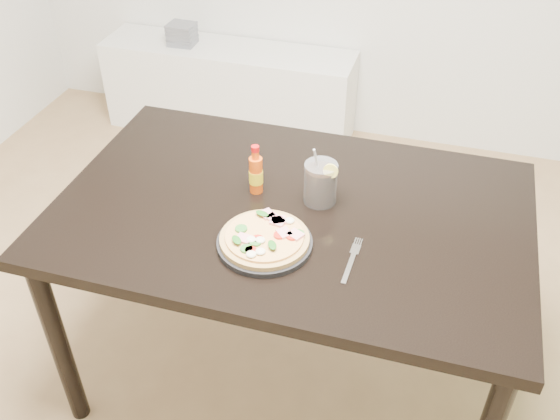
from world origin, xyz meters
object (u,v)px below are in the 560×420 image
(plate, at_px, (265,243))
(cola_cup, at_px, (320,184))
(hot_sauce_bottle, at_px, (256,174))
(dining_table, at_px, (291,229))
(pizza, at_px, (265,238))
(media_console, at_px, (229,90))
(fork, at_px, (352,259))

(plate, bearing_deg, cola_cup, 68.14)
(hot_sauce_bottle, height_order, cola_cup, cola_cup)
(cola_cup, bearing_deg, hot_sauce_bottle, -177.73)
(dining_table, xyz_separation_m, pizza, (-0.02, -0.19, 0.11))
(hot_sauce_bottle, bearing_deg, media_console, 113.86)
(hot_sauce_bottle, distance_m, fork, 0.42)
(cola_cup, xyz_separation_m, media_console, (-0.87, 1.52, -0.56))
(pizza, relative_size, cola_cup, 1.31)
(plate, bearing_deg, dining_table, 82.37)
(hot_sauce_bottle, relative_size, fork, 0.86)
(pizza, height_order, fork, pizza)
(fork, bearing_deg, hot_sauce_bottle, 148.95)
(dining_table, bearing_deg, media_console, 116.95)
(cola_cup, bearing_deg, pizza, -111.67)
(dining_table, distance_m, media_console, 1.81)
(cola_cup, height_order, fork, cola_cup)
(pizza, xyz_separation_m, hot_sauce_bottle, (-0.10, 0.23, 0.04))
(hot_sauce_bottle, xyz_separation_m, media_console, (-0.67, 1.52, -0.56))
(hot_sauce_bottle, bearing_deg, fork, -33.08)
(hot_sauce_bottle, distance_m, cola_cup, 0.20)
(dining_table, distance_m, fork, 0.29)
(plate, bearing_deg, pizza, 12.76)
(cola_cup, distance_m, fork, 0.28)
(fork, relative_size, media_console, 0.13)
(dining_table, relative_size, plate, 5.29)
(pizza, relative_size, media_console, 0.18)
(hot_sauce_bottle, height_order, fork, hot_sauce_bottle)
(plate, height_order, cola_cup, cola_cup)
(dining_table, relative_size, pizza, 5.67)
(cola_cup, relative_size, fork, 1.00)
(cola_cup, distance_m, media_console, 1.84)
(dining_table, relative_size, cola_cup, 7.41)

